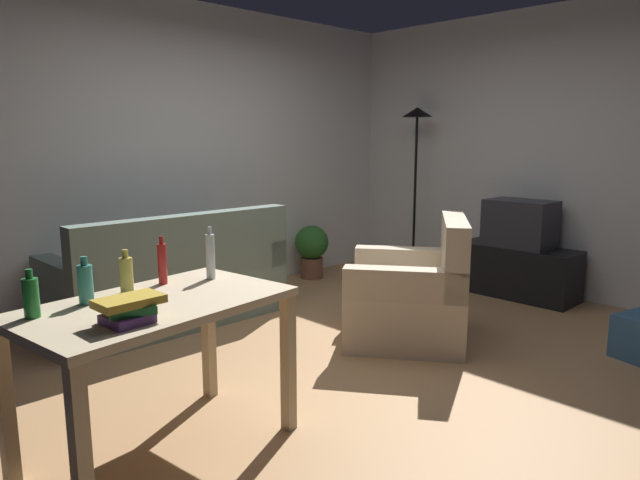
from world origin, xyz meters
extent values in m
cube|color=tan|center=(0.00, 0.00, -0.01)|extent=(5.20, 4.40, 0.02)
cube|color=white|center=(0.00, 2.20, 1.35)|extent=(5.20, 0.10, 2.70)
cube|color=silver|center=(2.60, 0.00, 1.35)|extent=(0.10, 4.40, 2.70)
cube|color=slate|center=(-0.52, 1.65, 0.20)|extent=(1.83, 0.84, 0.40)
cube|color=slate|center=(-0.52, 1.31, 0.66)|extent=(1.83, 0.16, 0.52)
cube|color=slate|center=(0.32, 1.65, 0.51)|extent=(0.16, 0.84, 0.22)
cube|color=slate|center=(-1.35, 1.65, 0.51)|extent=(0.16, 0.84, 0.22)
cube|color=black|center=(2.25, 0.02, 0.24)|extent=(0.44, 1.10, 0.48)
cube|color=#2D2D33|center=(2.25, 0.02, 0.70)|extent=(0.40, 0.60, 0.44)
cube|color=black|center=(2.46, 0.02, 0.70)|extent=(0.01, 0.52, 0.36)
cylinder|color=black|center=(2.25, 1.23, 0.01)|extent=(0.26, 0.26, 0.03)
cylinder|color=black|center=(2.25, 1.23, 0.87)|extent=(0.03, 0.03, 1.68)
cone|color=black|center=(2.25, 1.23, 1.76)|extent=(0.32, 0.32, 0.10)
cube|color=#C6B28E|center=(-1.58, -0.14, 0.74)|extent=(1.28, 0.84, 0.04)
cube|color=tan|center=(-2.10, -0.52, 0.36)|extent=(0.07, 0.07, 0.72)
cube|color=tan|center=(-0.98, -0.38, 0.36)|extent=(0.07, 0.07, 0.72)
cube|color=tan|center=(-2.17, 0.10, 0.36)|extent=(0.07, 0.07, 0.72)
cube|color=tan|center=(-1.06, 0.24, 0.36)|extent=(0.07, 0.07, 0.72)
cylinder|color=brown|center=(1.34, 1.90, 0.11)|extent=(0.24, 0.24, 0.22)
sphere|color=#2D6B28|center=(1.34, 1.90, 0.39)|extent=(0.36, 0.36, 0.36)
cube|color=beige|center=(0.55, 0.04, 0.20)|extent=(1.22, 1.21, 0.40)
cube|color=#C0AD91|center=(0.75, -0.23, 0.66)|extent=(0.82, 0.65, 0.52)
cube|color=#C8B597|center=(0.85, 0.26, 0.51)|extent=(0.62, 0.78, 0.22)
cube|color=#C8B597|center=(0.25, -0.17, 0.51)|extent=(0.62, 0.78, 0.22)
cylinder|color=#1E722D|center=(-2.06, -0.01, 0.84)|extent=(0.06, 0.06, 0.17)
cylinder|color=#1E722D|center=(-2.06, -0.01, 0.95)|extent=(0.03, 0.03, 0.04)
cylinder|color=teal|center=(-1.82, 0.03, 0.85)|extent=(0.07, 0.07, 0.18)
cylinder|color=teal|center=(-1.82, 0.03, 0.96)|extent=(0.03, 0.03, 0.04)
cylinder|color=#BCB24C|center=(-1.60, 0.08, 0.85)|extent=(0.06, 0.06, 0.17)
cylinder|color=#BCB24C|center=(-1.60, 0.08, 0.95)|extent=(0.03, 0.03, 0.04)
cylinder|color=#AD2323|center=(-1.39, 0.12, 0.86)|extent=(0.05, 0.05, 0.21)
cylinder|color=#AD2323|center=(-1.39, 0.12, 0.99)|extent=(0.02, 0.02, 0.04)
cylinder|color=silver|center=(-1.16, 0.04, 0.88)|extent=(0.05, 0.05, 0.24)
cylinder|color=silver|center=(-1.16, 0.04, 1.02)|extent=(0.02, 0.02, 0.04)
cube|color=#593372|center=(-1.81, -0.36, 0.78)|extent=(0.19, 0.18, 0.04)
cube|color=#236B33|center=(-1.80, -0.35, 0.82)|extent=(0.21, 0.19, 0.03)
cube|color=#B7932D|center=(-1.80, -0.35, 0.85)|extent=(0.27, 0.17, 0.03)
camera|label=1|loc=(-2.80, -2.47, 1.50)|focal=32.09mm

